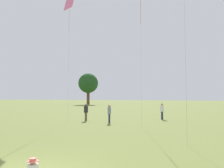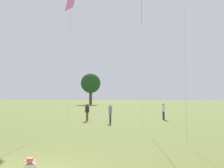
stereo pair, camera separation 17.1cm
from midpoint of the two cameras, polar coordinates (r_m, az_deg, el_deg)
person_standing_0 at (r=20.58m, az=-7.06°, el=-6.98°), size 0.40×0.40×1.59m
person_standing_1 at (r=22.26m, az=12.72°, el=-6.63°), size 0.53×0.53×1.60m
person_standing_2 at (r=18.61m, az=-0.97°, el=-7.30°), size 0.37×0.37×1.58m
kite_2 at (r=18.32m, az=7.20°, el=20.81°), size 1.22×1.12×10.42m
kite_3 at (r=20.87m, az=-11.35°, el=19.53°), size 1.30×0.82×11.18m
distant_tree_0 at (r=65.56m, az=-6.30°, el=0.16°), size 5.90×5.90×9.35m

